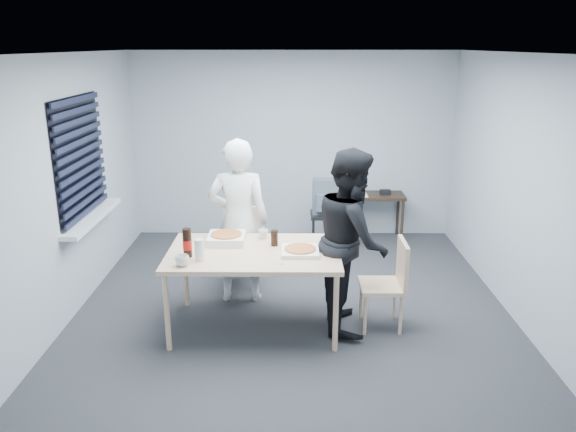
{
  "coord_description": "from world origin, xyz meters",
  "views": [
    {
      "loc": [
        -0.0,
        -5.37,
        2.68
      ],
      "look_at": [
        -0.05,
        0.1,
        1.0
      ],
      "focal_mm": 35.0,
      "sensor_mm": 36.0,
      "label": 1
    }
  ],
  "objects_px": {
    "mug_a": "(182,261)",
    "soda_bottle": "(187,243)",
    "person_black": "(352,240)",
    "stool": "(325,221)",
    "person_white": "(239,222)",
    "mug_b": "(263,234)",
    "backpack": "(325,197)",
    "chair_far": "(241,240)",
    "side_table": "(369,200)",
    "chair_right": "(391,278)",
    "dining_table": "(254,257)"
  },
  "relations": [
    {
      "from": "dining_table",
      "to": "mug_a",
      "type": "height_order",
      "value": "mug_a"
    },
    {
      "from": "dining_table",
      "to": "side_table",
      "type": "bearing_deg",
      "value": 61.29
    },
    {
      "from": "person_black",
      "to": "stool",
      "type": "relative_size",
      "value": 3.35
    },
    {
      "from": "chair_right",
      "to": "soda_bottle",
      "type": "xyz_separation_m",
      "value": [
        -1.92,
        -0.17,
        0.41
      ]
    },
    {
      "from": "person_black",
      "to": "mug_b",
      "type": "distance_m",
      "value": 0.91
    },
    {
      "from": "backpack",
      "to": "soda_bottle",
      "type": "bearing_deg",
      "value": -141.25
    },
    {
      "from": "person_white",
      "to": "mug_b",
      "type": "bearing_deg",
      "value": 134.37
    },
    {
      "from": "stool",
      "to": "soda_bottle",
      "type": "height_order",
      "value": "soda_bottle"
    },
    {
      "from": "chair_right",
      "to": "backpack",
      "type": "xyz_separation_m",
      "value": [
        -0.52,
        2.09,
        0.24
      ]
    },
    {
      "from": "person_white",
      "to": "stool",
      "type": "xyz_separation_m",
      "value": [
        1.0,
        1.49,
        -0.47
      ]
    },
    {
      "from": "person_black",
      "to": "chair_right",
      "type": "bearing_deg",
      "value": -97.51
    },
    {
      "from": "mug_b",
      "to": "chair_right",
      "type": "bearing_deg",
      "value": -15.37
    },
    {
      "from": "chair_far",
      "to": "person_white",
      "type": "distance_m",
      "value": 0.59
    },
    {
      "from": "soda_bottle",
      "to": "dining_table",
      "type": "bearing_deg",
      "value": 14.49
    },
    {
      "from": "side_table",
      "to": "stool",
      "type": "xyz_separation_m",
      "value": [
        -0.65,
        -0.53,
        -0.16
      ]
    },
    {
      "from": "chair_right",
      "to": "backpack",
      "type": "distance_m",
      "value": 2.17
    },
    {
      "from": "chair_right",
      "to": "chair_far",
      "type": "bearing_deg",
      "value": 145.08
    },
    {
      "from": "dining_table",
      "to": "backpack",
      "type": "bearing_deg",
      "value": 69.26
    },
    {
      "from": "chair_far",
      "to": "chair_right",
      "type": "bearing_deg",
      "value": -34.92
    },
    {
      "from": "side_table",
      "to": "backpack",
      "type": "distance_m",
      "value": 0.87
    },
    {
      "from": "person_black",
      "to": "person_white",
      "type": "bearing_deg",
      "value": 63.23
    },
    {
      "from": "stool",
      "to": "mug_b",
      "type": "xyz_separation_m",
      "value": [
        -0.72,
        -1.77,
        0.42
      ]
    },
    {
      "from": "side_table",
      "to": "stool",
      "type": "height_order",
      "value": "side_table"
    },
    {
      "from": "person_white",
      "to": "mug_b",
      "type": "distance_m",
      "value": 0.39
    },
    {
      "from": "person_white",
      "to": "soda_bottle",
      "type": "bearing_deg",
      "value": 63.18
    },
    {
      "from": "dining_table",
      "to": "chair_far",
      "type": "relative_size",
      "value": 1.84
    },
    {
      "from": "chair_right",
      "to": "backpack",
      "type": "relative_size",
      "value": 1.91
    },
    {
      "from": "side_table",
      "to": "mug_a",
      "type": "distance_m",
      "value": 3.67
    },
    {
      "from": "chair_far",
      "to": "side_table",
      "type": "relative_size",
      "value": 0.91
    },
    {
      "from": "chair_far",
      "to": "mug_a",
      "type": "relative_size",
      "value": 7.24
    },
    {
      "from": "person_white",
      "to": "mug_a",
      "type": "relative_size",
      "value": 14.39
    },
    {
      "from": "side_table",
      "to": "person_black",
      "type": "bearing_deg",
      "value": -101.33
    },
    {
      "from": "backpack",
      "to": "chair_far",
      "type": "bearing_deg",
      "value": -154.6
    },
    {
      "from": "soda_bottle",
      "to": "chair_far",
      "type": "bearing_deg",
      "value": 73.14
    },
    {
      "from": "chair_far",
      "to": "person_black",
      "type": "height_order",
      "value": "person_black"
    },
    {
      "from": "person_black",
      "to": "stool",
      "type": "height_order",
      "value": "person_black"
    },
    {
      "from": "person_white",
      "to": "side_table",
      "type": "height_order",
      "value": "person_white"
    },
    {
      "from": "backpack",
      "to": "mug_b",
      "type": "distance_m",
      "value": 1.9
    },
    {
      "from": "chair_far",
      "to": "soda_bottle",
      "type": "xyz_separation_m",
      "value": [
        -0.38,
        -1.24,
        0.41
      ]
    },
    {
      "from": "backpack",
      "to": "side_table",
      "type": "bearing_deg",
      "value": 20.14
    },
    {
      "from": "mug_a",
      "to": "mug_b",
      "type": "bearing_deg",
      "value": 47.22
    },
    {
      "from": "side_table",
      "to": "chair_far",
      "type": "bearing_deg",
      "value": -136.99
    },
    {
      "from": "chair_right",
      "to": "side_table",
      "type": "relative_size",
      "value": 0.91
    },
    {
      "from": "dining_table",
      "to": "side_table",
      "type": "distance_m",
      "value": 3.03
    },
    {
      "from": "chair_far",
      "to": "chair_right",
      "type": "xyz_separation_m",
      "value": [
        1.54,
        -1.08,
        0.0
      ]
    },
    {
      "from": "person_white",
      "to": "person_black",
      "type": "bearing_deg",
      "value": 153.23
    },
    {
      "from": "mug_a",
      "to": "soda_bottle",
      "type": "bearing_deg",
      "value": 88.04
    },
    {
      "from": "person_white",
      "to": "side_table",
      "type": "bearing_deg",
      "value": -129.33
    },
    {
      "from": "dining_table",
      "to": "soda_bottle",
      "type": "distance_m",
      "value": 0.65
    },
    {
      "from": "chair_far",
      "to": "mug_b",
      "type": "height_order",
      "value": "chair_far"
    }
  ]
}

